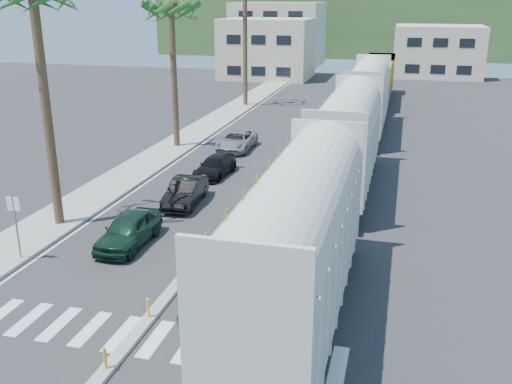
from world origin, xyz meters
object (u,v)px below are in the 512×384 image
car_second (185,192)px  cyclist (199,317)px  street_sign (15,218)px  car_lead (129,230)px

car_second → cyclist: bearing=-70.8°
street_sign → car_second: (4.21, 8.44, -1.26)m
street_sign → car_lead: 4.76m
street_sign → cyclist: 10.02m
street_sign → cyclist: (9.33, -3.42, -1.27)m
street_sign → car_lead: (3.73, 2.69, -1.23)m
car_second → cyclist: size_ratio=1.96×
car_lead → cyclist: (5.60, -6.12, -0.04)m
street_sign → car_lead: size_ratio=0.69×
car_lead → car_second: size_ratio=0.99×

